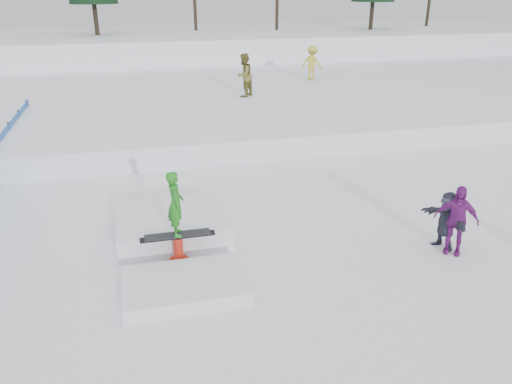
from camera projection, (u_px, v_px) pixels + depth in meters
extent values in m
plane|color=white|center=(256.00, 280.00, 10.27)|extent=(120.00, 120.00, 0.00)
cube|color=white|center=(157.00, 49.00, 36.65)|extent=(60.00, 14.00, 2.40)
cube|color=white|center=(177.00, 99.00, 24.43)|extent=(50.00, 18.00, 0.80)
cylinder|color=black|center=(11.00, 137.00, 17.91)|extent=(0.05, 0.05, 1.10)
cylinder|color=black|center=(20.00, 124.00, 19.61)|extent=(0.05, 0.05, 1.10)
cylinder|color=black|center=(28.00, 112.00, 21.31)|extent=(0.05, 0.05, 1.10)
cylinder|color=black|center=(96.00, 20.00, 33.56)|extent=(0.30, 0.30, 2.00)
cylinder|color=black|center=(372.00, 16.00, 37.59)|extent=(0.30, 0.30, 2.00)
imported|color=brown|center=(244.00, 75.00, 22.74)|extent=(1.19, 1.19, 1.95)
imported|color=gold|center=(312.00, 63.00, 26.73)|extent=(1.30, 1.30, 1.81)
imported|color=#741C79|center=(456.00, 220.00, 11.02)|extent=(0.99, 0.89, 1.62)
imported|color=#2F3143|center=(446.00, 221.00, 11.26)|extent=(0.66, 1.34, 1.38)
cube|color=white|center=(173.00, 225.00, 11.99)|extent=(2.60, 2.20, 0.54)
cube|color=white|center=(185.00, 286.00, 9.79)|extent=(2.40, 1.60, 0.30)
cylinder|color=red|center=(179.00, 261.00, 10.91)|extent=(0.44, 0.44, 0.06)
cylinder|color=red|center=(179.00, 250.00, 10.81)|extent=(0.20, 0.20, 0.60)
cube|color=black|center=(178.00, 237.00, 10.68)|extent=(1.60, 0.16, 0.06)
cube|color=black|center=(178.00, 235.00, 10.67)|extent=(1.40, 0.28, 0.03)
imported|color=#1E7E19|center=(175.00, 204.00, 10.38)|extent=(0.34, 0.52, 1.42)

